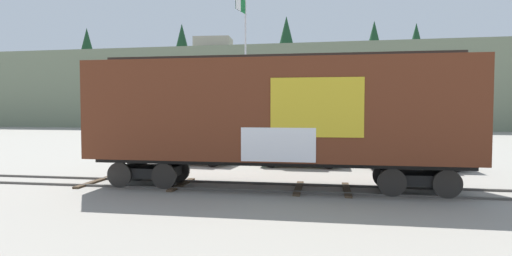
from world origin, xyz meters
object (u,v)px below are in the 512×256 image
flagpole (244,52)px  parked_car_silver (194,148)px  freight_car (276,112)px  parked_car_green (300,149)px  parked_car_black (414,150)px

flagpole → parked_car_silver: (-1.41, -5.45, -5.55)m
freight_car → flagpole: 12.32m
parked_car_green → parked_car_black: bearing=0.5°
flagpole → parked_car_black: flagpole is taller
parked_car_green → flagpole: bearing=128.0°
freight_car → parked_car_black: 8.55m
freight_car → parked_car_green: bearing=86.8°
parked_car_silver → parked_car_black: 10.85m
parked_car_green → freight_car: bearing=-93.2°
freight_car → parked_car_black: size_ratio=2.94×
parked_car_silver → parked_car_green: (5.44, 0.29, 0.02)m
freight_car → parked_car_silver: freight_car is taller
freight_car → flagpole: size_ratio=1.34×
parked_car_silver → freight_car: bearing=-48.2°
flagpole → parked_car_green: (4.03, -5.15, -5.54)m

